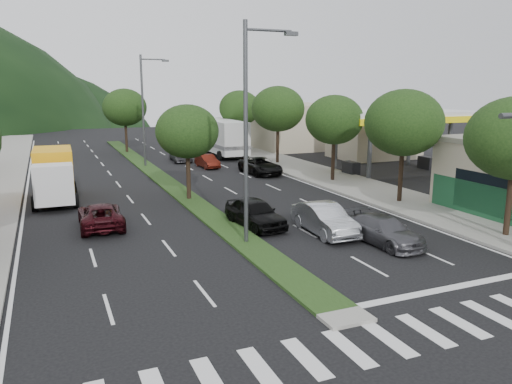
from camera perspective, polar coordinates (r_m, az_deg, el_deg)
name	(u,v)px	position (r m, az deg, el deg)	size (l,w,h in m)	color
ground	(338,313)	(16.79, 9.34, -13.53)	(160.00, 160.00, 0.00)	black
sidewalk_right	(307,170)	(43.65, 5.86, 2.47)	(5.00, 90.00, 0.15)	gray
median	(157,175)	(42.18, -11.26, 1.95)	(1.60, 56.00, 0.12)	#1E3312
crosswalk	(375,342)	(15.32, 13.47, -16.31)	(19.00, 2.20, 0.01)	silver
gas_canopy	(393,118)	(44.23, 15.38, 8.20)	(12.20, 8.20, 5.25)	silver
bldg_right_far	(284,124)	(63.33, 3.22, 7.72)	(10.00, 16.00, 5.20)	#BDAF96
tree_r_b	(404,123)	(32.05, 16.54, 7.59)	(4.80, 4.80, 6.94)	black
tree_r_c	(334,120)	(38.58, 8.94, 8.14)	(4.40, 4.40, 6.48)	black
tree_r_d	(278,109)	(47.34, 2.52, 9.46)	(5.00, 5.00, 7.17)	black
tree_r_e	(240,108)	(56.55, -1.89, 9.56)	(4.60, 4.60, 6.71)	black
tree_med_near	(187,132)	(31.95, -7.87, 6.86)	(4.00, 4.00, 6.02)	black
tree_med_far	(125,107)	(57.38, -14.78, 9.33)	(4.80, 4.80, 6.94)	black
streetlight_near	(250,123)	(22.46, -0.69, 7.85)	(2.60, 0.25, 10.00)	#47494C
streetlight_mid	(145,105)	(46.55, -12.56, 9.65)	(2.60, 0.25, 10.00)	#47494C
sedan_silver	(324,219)	(25.02, 7.82, -3.08)	(1.59, 4.56, 1.50)	#B7BAC0
suv_maroon	(101,215)	(27.13, -17.34, -2.57)	(2.14, 4.63, 1.29)	black
car_queue_a	(255,213)	(25.99, -0.09, -2.40)	(1.78, 4.42, 1.50)	black
car_queue_b	(384,230)	(23.98, 14.42, -4.27)	(1.81, 4.45, 1.29)	#4E4D52
car_queue_c	(207,161)	(45.53, -5.59, 3.52)	(1.26, 3.61, 1.19)	#55160E
car_queue_d	(260,166)	(41.94, 0.51, 3.00)	(2.31, 5.00, 1.39)	black
car_queue_e	(180,153)	(49.96, -8.63, 4.39)	(1.82, 4.53, 1.54)	#48474C
box_truck	(54,177)	(34.27, -22.09, 1.58)	(2.75, 6.72, 3.28)	silver
motorhome	(221,137)	(53.54, -3.98, 6.33)	(3.14, 9.87, 3.78)	silver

